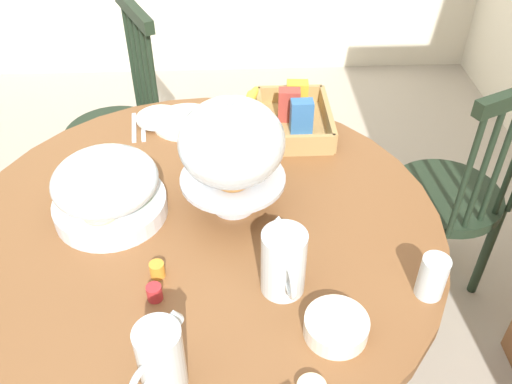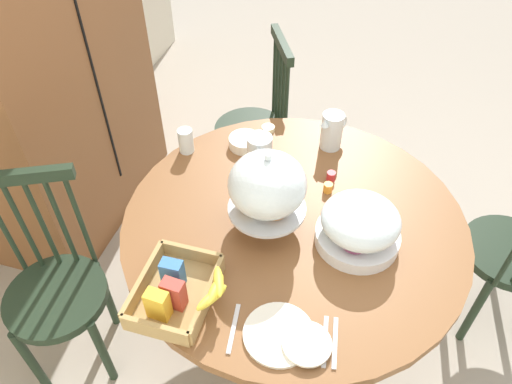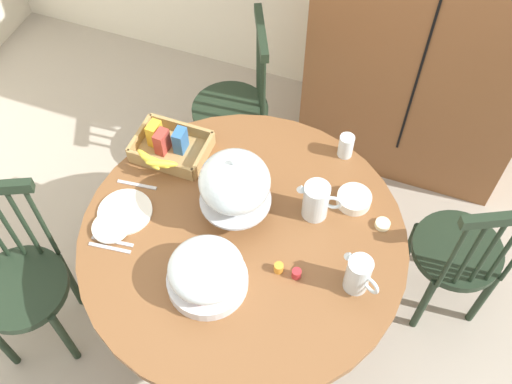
{
  "view_description": "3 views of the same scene",
  "coord_description": "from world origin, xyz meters",
  "px_view_note": "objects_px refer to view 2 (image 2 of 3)",
  "views": [
    {
      "loc": [
        0.95,
        0.26,
        1.75
      ],
      "look_at": [
        -0.13,
        0.31,
        0.84
      ],
      "focal_mm": 38.69,
      "sensor_mm": 36.0,
      "label": 1
    },
    {
      "loc": [
        -1.35,
        -0.04,
        2.08
      ],
      "look_at": [
        -0.13,
        0.31,
        0.84
      ],
      "focal_mm": 33.95,
      "sensor_mm": 36.0,
      "label": 2
    },
    {
      "loc": [
        0.35,
        -0.96,
        2.74
      ],
      "look_at": [
        -0.13,
        0.31,
        0.84
      ],
      "focal_mm": 41.9,
      "sensor_mm": 36.0,
      "label": 3
    }
  ],
  "objects_px": {
    "windsor_chair_by_cabinet": "(57,291)",
    "drinking_glass": "(186,141)",
    "cereal_bowl": "(245,142)",
    "china_plate_large": "(279,334)",
    "butter_dish": "(268,129)",
    "dining_table": "(292,251)",
    "wooden_armoire": "(36,52)",
    "china_plate_small": "(307,344)",
    "milk_pitcher": "(332,132)",
    "windsor_chair_near_window": "(255,130)",
    "pastry_stand_with_dome": "(267,187)",
    "orange_juice_pitcher": "(260,155)",
    "cereal_basket": "(178,291)",
    "fruit_platter_covered": "(359,226)"
  },
  "relations": [
    {
      "from": "dining_table",
      "to": "wooden_armoire",
      "type": "bearing_deg",
      "value": 70.84
    },
    {
      "from": "milk_pitcher",
      "to": "china_plate_large",
      "type": "xyz_separation_m",
      "value": [
        -0.95,
        -0.01,
        -0.07
      ]
    },
    {
      "from": "orange_juice_pitcher",
      "to": "butter_dish",
      "type": "bearing_deg",
      "value": 7.4
    },
    {
      "from": "windsor_chair_by_cabinet",
      "to": "cereal_bowl",
      "type": "bearing_deg",
      "value": -36.83
    },
    {
      "from": "cereal_bowl",
      "to": "windsor_chair_near_window",
      "type": "bearing_deg",
      "value": 11.17
    },
    {
      "from": "windsor_chair_by_cabinet",
      "to": "china_plate_small",
      "type": "height_order",
      "value": "windsor_chair_by_cabinet"
    },
    {
      "from": "dining_table",
      "to": "china_plate_small",
      "type": "bearing_deg",
      "value": -163.14
    },
    {
      "from": "wooden_armoire",
      "to": "milk_pitcher",
      "type": "xyz_separation_m",
      "value": [
        0.0,
        -1.4,
        -0.17
      ]
    },
    {
      "from": "dining_table",
      "to": "milk_pitcher",
      "type": "bearing_deg",
      "value": -6.57
    },
    {
      "from": "cereal_basket",
      "to": "butter_dish",
      "type": "xyz_separation_m",
      "value": [
        0.95,
        -0.04,
        -0.03
      ]
    },
    {
      "from": "cereal_bowl",
      "to": "butter_dish",
      "type": "bearing_deg",
      "value": -26.86
    },
    {
      "from": "wooden_armoire",
      "to": "dining_table",
      "type": "height_order",
      "value": "wooden_armoire"
    },
    {
      "from": "wooden_armoire",
      "to": "cereal_bowl",
      "type": "relative_size",
      "value": 14.0
    },
    {
      "from": "dining_table",
      "to": "cereal_basket",
      "type": "bearing_deg",
      "value": 148.08
    },
    {
      "from": "china_plate_small",
      "to": "cereal_bowl",
      "type": "bearing_deg",
      "value": 27.93
    },
    {
      "from": "china_plate_small",
      "to": "butter_dish",
      "type": "bearing_deg",
      "value": 21.22
    },
    {
      "from": "windsor_chair_near_window",
      "to": "windsor_chair_by_cabinet",
      "type": "height_order",
      "value": "same"
    },
    {
      "from": "china_plate_large",
      "to": "cereal_bowl",
      "type": "height_order",
      "value": "cereal_bowl"
    },
    {
      "from": "china_plate_small",
      "to": "windsor_chair_by_cabinet",
      "type": "bearing_deg",
      "value": 83.69
    },
    {
      "from": "wooden_armoire",
      "to": "fruit_platter_covered",
      "type": "height_order",
      "value": "wooden_armoire"
    },
    {
      "from": "dining_table",
      "to": "windsor_chair_by_cabinet",
      "type": "relative_size",
      "value": 1.33
    },
    {
      "from": "milk_pitcher",
      "to": "pastry_stand_with_dome",
      "type": "bearing_deg",
      "value": 164.66
    },
    {
      "from": "china_plate_small",
      "to": "milk_pitcher",
      "type": "bearing_deg",
      "value": 5.71
    },
    {
      "from": "dining_table",
      "to": "fruit_platter_covered",
      "type": "bearing_deg",
      "value": -101.04
    },
    {
      "from": "cereal_bowl",
      "to": "drinking_glass",
      "type": "xyz_separation_m",
      "value": [
        -0.1,
        0.23,
        0.03
      ]
    },
    {
      "from": "windsor_chair_by_cabinet",
      "to": "cereal_basket",
      "type": "bearing_deg",
      "value": -96.27
    },
    {
      "from": "windsor_chair_by_cabinet",
      "to": "pastry_stand_with_dome",
      "type": "bearing_deg",
      "value": -67.58
    },
    {
      "from": "milk_pitcher",
      "to": "cereal_bowl",
      "type": "height_order",
      "value": "milk_pitcher"
    },
    {
      "from": "wooden_armoire",
      "to": "china_plate_small",
      "type": "height_order",
      "value": "wooden_armoire"
    },
    {
      "from": "windsor_chair_near_window",
      "to": "china_plate_small",
      "type": "height_order",
      "value": "windsor_chair_near_window"
    },
    {
      "from": "windsor_chair_by_cabinet",
      "to": "drinking_glass",
      "type": "relative_size",
      "value": 8.86
    },
    {
      "from": "wooden_armoire",
      "to": "windsor_chair_by_cabinet",
      "type": "height_order",
      "value": "wooden_armoire"
    },
    {
      "from": "fruit_platter_covered",
      "to": "china_plate_large",
      "type": "relative_size",
      "value": 1.36
    },
    {
      "from": "wooden_armoire",
      "to": "pastry_stand_with_dome",
      "type": "xyz_separation_m",
      "value": [
        -0.53,
        -1.25,
        -0.05
      ]
    },
    {
      "from": "china_plate_large",
      "to": "china_plate_small",
      "type": "distance_m",
      "value": 0.09
    },
    {
      "from": "cereal_basket",
      "to": "butter_dish",
      "type": "distance_m",
      "value": 0.95
    },
    {
      "from": "windsor_chair_by_cabinet",
      "to": "butter_dish",
      "type": "xyz_separation_m",
      "value": [
        0.88,
        -0.63,
        0.3
      ]
    },
    {
      "from": "wooden_armoire",
      "to": "butter_dish",
      "type": "distance_m",
      "value": 1.13
    },
    {
      "from": "china_plate_small",
      "to": "wooden_armoire",
      "type": "bearing_deg",
      "value": 57.19
    },
    {
      "from": "milk_pitcher",
      "to": "windsor_chair_by_cabinet",
      "type": "bearing_deg",
      "value": 132.76
    },
    {
      "from": "dining_table",
      "to": "windsor_chair_by_cabinet",
      "type": "xyz_separation_m",
      "value": [
        -0.38,
        0.87,
        -0.09
      ]
    },
    {
      "from": "windsor_chair_near_window",
      "to": "milk_pitcher",
      "type": "height_order",
      "value": "windsor_chair_near_window"
    },
    {
      "from": "windsor_chair_near_window",
      "to": "milk_pitcher",
      "type": "distance_m",
      "value": 0.7
    },
    {
      "from": "windsor_chair_near_window",
      "to": "drinking_glass",
      "type": "distance_m",
      "value": 0.7
    },
    {
      "from": "drinking_glass",
      "to": "butter_dish",
      "type": "height_order",
      "value": "drinking_glass"
    },
    {
      "from": "windsor_chair_near_window",
      "to": "china_plate_large",
      "type": "relative_size",
      "value": 4.43
    },
    {
      "from": "fruit_platter_covered",
      "to": "china_plate_large",
      "type": "height_order",
      "value": "fruit_platter_covered"
    },
    {
      "from": "orange_juice_pitcher",
      "to": "cereal_basket",
      "type": "relative_size",
      "value": 0.59
    },
    {
      "from": "china_plate_large",
      "to": "butter_dish",
      "type": "height_order",
      "value": "butter_dish"
    },
    {
      "from": "pastry_stand_with_dome",
      "to": "milk_pitcher",
      "type": "bearing_deg",
      "value": -15.34
    }
  ]
}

